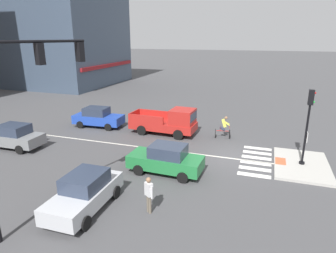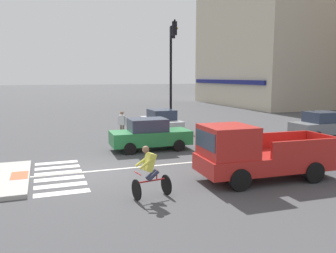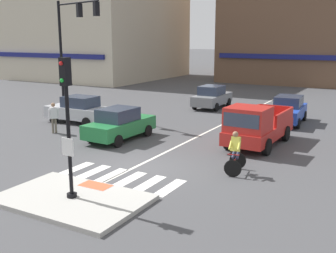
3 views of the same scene
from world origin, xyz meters
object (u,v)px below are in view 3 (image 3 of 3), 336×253
car_green_westbound_near (120,124)px  car_blue_eastbound_far (288,110)px  car_silver_cross_left (79,110)px  pedestrian_at_curb_left (54,115)px  pickup_truck_red_eastbound_mid (256,127)px  cyclist (235,151)px  signal_pole (67,115)px  traffic_light_mast (71,38)px  car_grey_westbound_distant (212,97)px

car_green_westbound_near → car_blue_eastbound_far: size_ratio=0.99×
car_silver_cross_left → pedestrian_at_curb_left: size_ratio=2.47×
car_green_westbound_near → pedestrian_at_curb_left: 3.98m
car_blue_eastbound_far → pickup_truck_red_eastbound_mid: pickup_truck_red_eastbound_mid is taller
pickup_truck_red_eastbound_mid → cyclist: bearing=-83.2°
signal_pole → pickup_truck_red_eastbound_mid: 9.96m
cyclist → car_silver_cross_left: bearing=159.6°
pedestrian_at_curb_left → pickup_truck_red_eastbound_mid: bearing=14.2°
traffic_light_mast → pickup_truck_red_eastbound_mid: bearing=-6.8°
traffic_light_mast → pedestrian_at_curb_left: 6.24m
traffic_light_mast → car_blue_eastbound_far: (12.69, 4.76, -4.24)m
car_blue_eastbound_far → cyclist: 10.44m
car_silver_cross_left → traffic_light_mast: bearing=140.2°
signal_pole → car_green_westbound_near: bearing=115.0°
car_grey_westbound_distant → car_green_westbound_near: bearing=-91.5°
car_silver_cross_left → cyclist: cyclist is taller
car_grey_westbound_distant → car_blue_eastbound_far: size_ratio=0.99×
car_grey_westbound_distant → pedestrian_at_curb_left: bearing=-109.9°
signal_pole → pickup_truck_red_eastbound_mid: size_ratio=0.85×
signal_pole → car_blue_eastbound_far: 16.00m
car_grey_westbound_distant → car_blue_eastbound_far: same height
car_green_westbound_near → cyclist: (6.94, -2.12, 0.06)m
car_silver_cross_left → pickup_truck_red_eastbound_mid: size_ratio=0.80×
signal_pole → car_grey_westbound_distant: (-3.09, 18.37, -1.98)m
car_silver_cross_left → pickup_truck_red_eastbound_mid: pickup_truck_red_eastbound_mid is taller
car_blue_eastbound_far → pedestrian_at_curb_left: size_ratio=2.51×
car_grey_westbound_distant → cyclist: 14.80m
car_blue_eastbound_far → pedestrian_at_curb_left: pedestrian_at_curb_left is taller
car_blue_eastbound_far → pickup_truck_red_eastbound_mid: (-0.02, -6.27, 0.17)m
traffic_light_mast → cyclist: (13.17, -5.66, -4.18)m
cyclist → traffic_light_mast: bearing=156.7°
signal_pole → cyclist: signal_pole is taller
car_green_westbound_near → car_silver_cross_left: (-4.56, 2.17, 0.00)m
pickup_truck_red_eastbound_mid → car_grey_westbound_distant: bearing=124.1°
traffic_light_mast → cyclist: traffic_light_mast is taller
car_blue_eastbound_far → cyclist: size_ratio=2.49×
traffic_light_mast → cyclist: size_ratio=4.40×
traffic_light_mast → car_green_westbound_near: (6.22, -3.55, -4.24)m
car_grey_westbound_distant → traffic_light_mast: bearing=-130.8°
pedestrian_at_curb_left → traffic_light_mast: bearing=119.0°
car_blue_eastbound_far → signal_pole: bearing=-101.2°
car_grey_westbound_distant → car_silver_cross_left: same height
car_blue_eastbound_far → traffic_light_mast: bearing=-159.4°
car_green_westbound_near → pickup_truck_red_eastbound_mid: 6.76m
car_silver_cross_left → cyclist: 12.28m
traffic_light_mast → car_grey_westbound_distant: size_ratio=1.79×
car_grey_westbound_distant → car_blue_eastbound_far: (6.17, -2.80, 0.00)m
car_silver_cross_left → pedestrian_at_curb_left: pedestrian_at_curb_left is taller
pedestrian_at_curb_left → car_grey_westbound_distant: bearing=70.1°
signal_pole → car_blue_eastbound_far: size_ratio=1.05×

